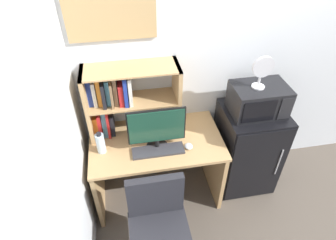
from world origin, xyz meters
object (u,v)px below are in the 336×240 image
Objects in this scene: monitor at (157,129)px; wall_corkboard at (110,8)px; microwave at (258,100)px; water_bottle at (101,143)px; mini_fridge at (247,148)px; desk_chair at (159,234)px; hutch_bookshelf at (119,98)px; computer_mouse at (189,146)px; desk_fan at (262,70)px; keyboard at (158,151)px.

wall_corkboard is at bearing 122.48° from monitor.
microwave is at bearing 7.47° from monitor.
water_bottle is 1.44m from mini_fridge.
desk_chair is at bearing -98.09° from monitor.
hutch_bookshelf is 1.65× the size of monitor.
desk_chair is at bearing -58.31° from water_bottle.
computer_mouse is 0.09× the size of desk_chair.
water_bottle is (-0.47, 0.04, -0.12)m from monitor.
mini_fridge is 1.23m from desk_chair.
microwave is 0.71× the size of wall_corkboard.
wall_corkboard reaches higher than desk_chair.
microwave is at bearing 89.71° from mini_fridge.
microwave is (0.65, 0.17, 0.29)m from computer_mouse.
monitor is 0.34m from computer_mouse.
microwave is at bearing 35.24° from desk_chair.
mini_fridge is 3.21× the size of desk_fan.
mini_fridge is (0.65, 0.17, -0.30)m from computer_mouse.
microwave reaches higher than keyboard.
keyboard is 0.98m from mini_fridge.
keyboard is at bearing -89.36° from monitor.
desk_chair is (-0.08, -0.59, -0.59)m from monitor.
keyboard is 5.45× the size of computer_mouse.
monitor is 1.05m from mini_fridge.
wall_corkboard is (-0.18, 0.99, 1.43)m from desk_chair.
monitor is at bearing -172.53° from microwave.
water_bottle is 1.05m from wall_corkboard.
microwave reaches higher than monitor.
mini_fridge is 1.37× the size of wall_corkboard.
monitor is 0.93m from microwave.
computer_mouse is at bearing -41.11° from wall_corkboard.
computer_mouse is 1.26m from wall_corkboard.
hutch_bookshelf is 1.37m from mini_fridge.
desk_fan is 0.33× the size of desk_chair.
microwave is at bearing 3.47° from water_bottle.
keyboard is at bearing -10.50° from water_bottle.
desk_fan is (0.88, 0.11, 0.39)m from monitor.
hutch_bookshelf is at bearing 53.33° from water_bottle.
hutch_bookshelf is 1.80× the size of keyboard.
mini_fridge is 1.06× the size of desk_chair.
hutch_bookshelf is 9.82× the size of computer_mouse.
mini_fridge is 0.59m from microwave.
wall_corkboard is at bearing 79.81° from hutch_bookshelf.
wall_corkboard is (-1.18, 0.29, 0.76)m from microwave.
monitor is at bearing -45.74° from hutch_bookshelf.
hutch_bookshelf is at bearing 148.20° from computer_mouse.
desk_fan is at bearing 10.57° from keyboard.
wall_corkboard is at bearing 138.89° from computer_mouse.
desk_fan is at bearing -8.47° from hutch_bookshelf.
wall_corkboard is (-1.14, 0.29, 0.46)m from desk_fan.
microwave is 1.66× the size of desk_fan.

